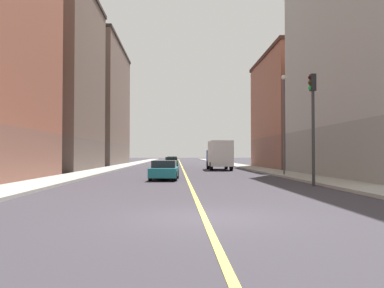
# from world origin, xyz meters

# --- Properties ---
(ground_plane) EXTENTS (400.00, 400.00, 0.00)m
(ground_plane) POSITION_xyz_m (0.00, 0.00, 0.00)
(ground_plane) COLOR #343037
(ground_plane) RESTS_ON ground
(sidewalk_left) EXTENTS (2.72, 168.00, 0.15)m
(sidewalk_left) POSITION_xyz_m (8.28, 49.00, 0.07)
(sidewalk_left) COLOR #9E9B93
(sidewalk_left) RESTS_ON ground
(sidewalk_right) EXTENTS (2.72, 168.00, 0.15)m
(sidewalk_right) POSITION_xyz_m (-8.28, 49.00, 0.07)
(sidewalk_right) COLOR #9E9B93
(sidewalk_right) RESTS_ON ground
(lane_center_stripe) EXTENTS (0.16, 154.00, 0.01)m
(lane_center_stripe) POSITION_xyz_m (0.00, 49.00, 0.01)
(lane_center_stripe) COLOR #E5D14C
(lane_center_stripe) RESTS_ON ground
(building_left_mid) EXTENTS (11.40, 16.62, 13.55)m
(building_left_mid) POSITION_xyz_m (15.19, 36.93, 6.78)
(building_left_mid) COLOR brown
(building_left_mid) RESTS_ON ground
(building_right_midblock) EXTENTS (11.40, 15.49, 19.04)m
(building_right_midblock) POSITION_xyz_m (-15.19, 32.17, 9.53)
(building_right_midblock) COLOR brown
(building_right_midblock) RESTS_ON ground
(building_right_distant) EXTENTS (11.40, 22.91, 19.35)m
(building_right_distant) POSITION_xyz_m (-15.19, 54.93, 9.68)
(building_right_distant) COLOR brown
(building_right_distant) RESTS_ON ground
(traffic_light_left_near) EXTENTS (0.40, 0.32, 5.96)m
(traffic_light_left_near) POSITION_xyz_m (6.50, 10.37, 3.86)
(traffic_light_left_near) COLOR #2D2D2D
(traffic_light_left_near) RESTS_ON ground
(street_lamp_left_near) EXTENTS (0.36, 0.36, 7.66)m
(street_lamp_left_near) POSITION_xyz_m (7.52, 19.89, 4.75)
(street_lamp_left_near) COLOR #4C4C51
(street_lamp_left_near) RESTS_ON ground
(car_white) EXTENTS (1.95, 4.06, 1.34)m
(car_white) POSITION_xyz_m (-1.49, 58.09, 0.64)
(car_white) COLOR white
(car_white) RESTS_ON ground
(car_teal) EXTENTS (1.94, 4.48, 1.28)m
(car_teal) POSITION_xyz_m (-1.54, 16.07, 0.63)
(car_teal) COLOR #196670
(car_teal) RESTS_ON ground
(car_green) EXTENTS (1.83, 4.18, 1.33)m
(car_green) POSITION_xyz_m (-1.42, 43.53, 0.66)
(car_green) COLOR #1E6B38
(car_green) RESTS_ON ground
(box_truck) EXTENTS (2.39, 6.95, 3.12)m
(box_truck) POSITION_xyz_m (3.93, 32.96, 1.63)
(box_truck) COLOR navy
(box_truck) RESTS_ON ground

